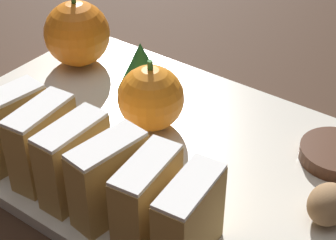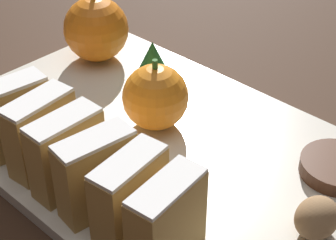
% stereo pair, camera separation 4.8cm
% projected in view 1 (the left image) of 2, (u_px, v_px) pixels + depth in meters
% --- Properties ---
extents(ground_plane, '(6.00, 6.00, 0.00)m').
position_uv_depth(ground_plane, '(168.00, 158.00, 0.51)').
color(ground_plane, '#382316').
extents(serving_platter, '(0.26, 0.43, 0.01)m').
position_uv_depth(serving_platter, '(168.00, 153.00, 0.50)').
color(serving_platter, silver).
rests_on(serving_platter, ground_plane).
extents(stollen_slice_front, '(0.06, 0.03, 0.07)m').
position_uv_depth(stollen_slice_front, '(189.00, 221.00, 0.38)').
color(stollen_slice_front, tan).
rests_on(stollen_slice_front, serving_platter).
extents(stollen_slice_second, '(0.06, 0.03, 0.07)m').
position_uv_depth(stollen_slice_second, '(147.00, 200.00, 0.40)').
color(stollen_slice_second, tan).
rests_on(stollen_slice_second, serving_platter).
extents(stollen_slice_third, '(0.06, 0.03, 0.07)m').
position_uv_depth(stollen_slice_third, '(109.00, 179.00, 0.41)').
color(stollen_slice_third, tan).
rests_on(stollen_slice_third, serving_platter).
extents(stollen_slice_fourth, '(0.06, 0.03, 0.07)m').
position_uv_depth(stollen_slice_fourth, '(74.00, 161.00, 0.43)').
color(stollen_slice_fourth, tan).
rests_on(stollen_slice_fourth, serving_platter).
extents(stollen_slice_fifth, '(0.06, 0.03, 0.07)m').
position_uv_depth(stollen_slice_fifth, '(43.00, 143.00, 0.45)').
color(stollen_slice_fifth, tan).
rests_on(stollen_slice_fifth, serving_platter).
extents(stollen_slice_sixth, '(0.06, 0.03, 0.07)m').
position_uv_depth(stollen_slice_sixth, '(12.00, 128.00, 0.47)').
color(stollen_slice_sixth, tan).
rests_on(stollen_slice_sixth, serving_platter).
extents(orange_near, '(0.06, 0.06, 0.07)m').
position_uv_depth(orange_near, '(151.00, 98.00, 0.51)').
color(orange_near, orange).
rests_on(orange_near, serving_platter).
extents(orange_far, '(0.07, 0.07, 0.08)m').
position_uv_depth(orange_far, '(77.00, 34.00, 0.60)').
color(orange_far, orange).
rests_on(orange_far, serving_platter).
extents(walnut, '(0.04, 0.03, 0.03)m').
position_uv_depth(walnut, '(327.00, 206.00, 0.42)').
color(walnut, '#8E6B47').
rests_on(walnut, serving_platter).
extents(chocolate_cookie, '(0.06, 0.06, 0.01)m').
position_uv_depth(chocolate_cookie, '(336.00, 154.00, 0.48)').
color(chocolate_cookie, '#472819').
rests_on(chocolate_cookie, serving_platter).
extents(evergreen_sprig, '(0.05, 0.05, 0.05)m').
position_uv_depth(evergreen_sprig, '(141.00, 67.00, 0.56)').
color(evergreen_sprig, '#23662D').
rests_on(evergreen_sprig, serving_platter).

